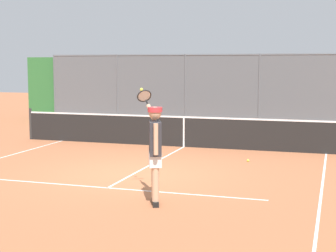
% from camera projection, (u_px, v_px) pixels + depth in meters
% --- Properties ---
extents(ground_plane, '(60.00, 60.00, 0.00)m').
position_uv_depth(ground_plane, '(133.00, 174.00, 12.32)').
color(ground_plane, '#A8603D').
extents(court_line_markings, '(8.59, 10.50, 0.01)m').
position_uv_depth(court_line_markings, '(101.00, 191.00, 10.69)').
color(court_line_markings, white).
rests_on(court_line_markings, ground).
extents(fence_backdrop, '(18.38, 1.37, 2.99)m').
position_uv_depth(fence_backdrop, '(224.00, 91.00, 22.07)').
color(fence_backdrop, '#565B60').
rests_on(fence_backdrop, ground).
extents(tennis_net, '(11.04, 0.09, 1.07)m').
position_uv_depth(tennis_net, '(184.00, 131.00, 16.37)').
color(tennis_net, '#2D2D2D').
rests_on(tennis_net, ground).
extents(tennis_player, '(0.86, 1.28, 2.10)m').
position_uv_depth(tennis_player, '(155.00, 146.00, 9.62)').
color(tennis_player, black).
rests_on(tennis_player, ground).
extents(tennis_ball_by_sideline, '(0.07, 0.07, 0.07)m').
position_uv_depth(tennis_ball_by_sideline, '(248.00, 160.00, 13.93)').
color(tennis_ball_by_sideline, '#D6E042').
rests_on(tennis_ball_by_sideline, ground).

